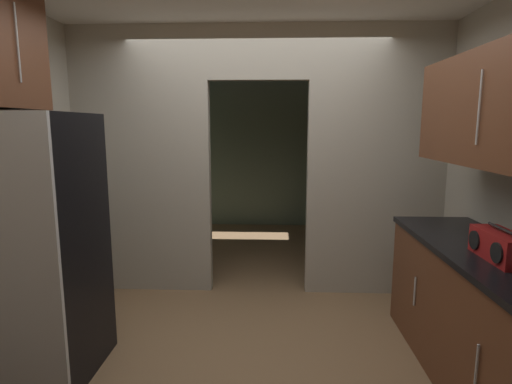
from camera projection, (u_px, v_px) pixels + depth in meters
ground at (251, 357)px, 3.03m from camera, size 20.00×20.00×0.00m
kitchen_partition at (257, 156)px, 4.06m from camera, size 3.67×0.12×2.64m
adjoining_room_shell at (263, 151)px, 6.03m from camera, size 3.67×2.91×2.64m
refrigerator at (37, 248)px, 2.72m from camera, size 0.70×0.78×1.78m
lower_cabinet_run at (490, 326)px, 2.56m from camera, size 0.63×2.13×0.91m
upper_cabinet_counterside at (512, 108)px, 2.34m from camera, size 0.36×1.92×0.71m
boombox at (500, 246)px, 2.39m from camera, size 0.18×0.43×0.19m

